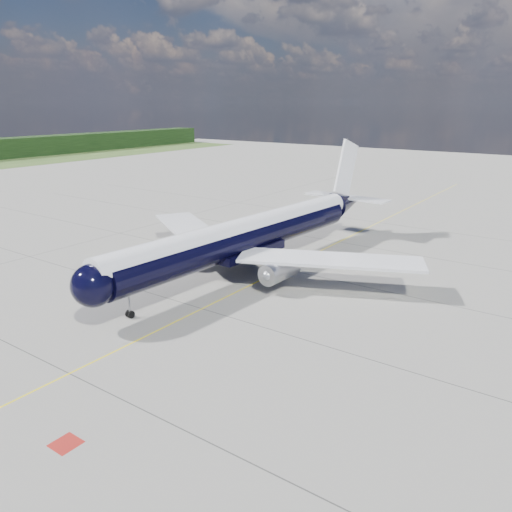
% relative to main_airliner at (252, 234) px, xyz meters
% --- Properties ---
extents(ground, '(320.00, 320.00, 0.00)m').
position_rel_main_airliner_xyz_m(ground, '(2.97, 7.40, -4.46)').
color(ground, gray).
rests_on(ground, ground).
extents(taxiway_centerline, '(0.16, 160.00, 0.01)m').
position_rel_main_airliner_xyz_m(taxiway_centerline, '(2.97, 2.40, -4.46)').
color(taxiway_centerline, yellow).
rests_on(taxiway_centerline, ground).
extents(red_marking, '(1.60, 1.60, 0.01)m').
position_rel_main_airliner_xyz_m(red_marking, '(9.77, -32.60, -4.46)').
color(red_marking, maroon).
rests_on(red_marking, ground).
extents(main_airliner, '(40.81, 49.77, 14.37)m').
position_rel_main_airliner_xyz_m(main_airliner, '(0.00, 0.00, 0.00)').
color(main_airliner, black).
rests_on(main_airliner, ground).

